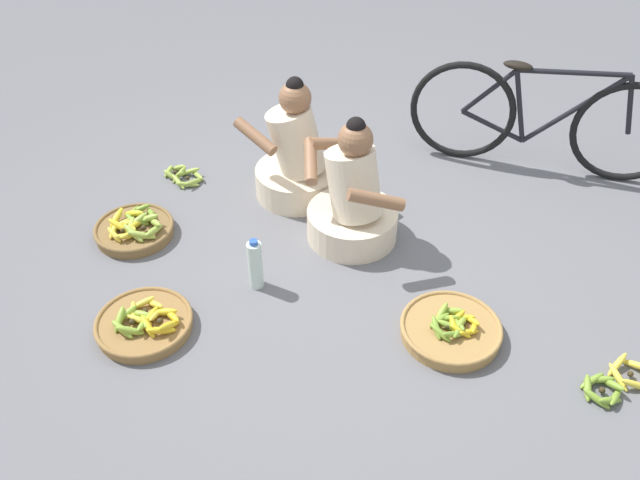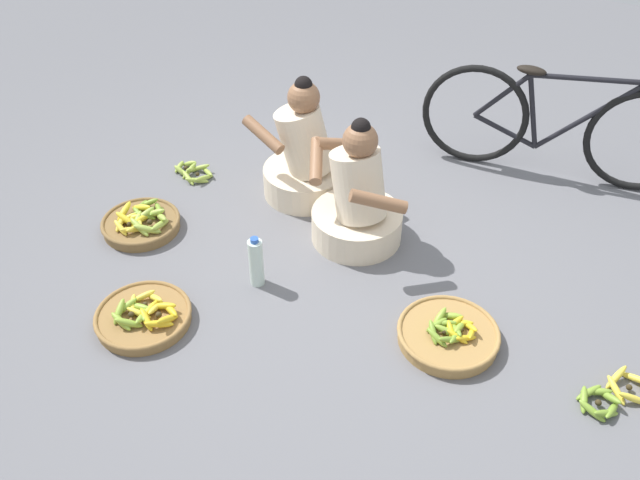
{
  "view_description": "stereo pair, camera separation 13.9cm",
  "coord_description": "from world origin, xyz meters",
  "views": [
    {
      "loc": [
        1.06,
        -2.53,
        2.45
      ],
      "look_at": [
        0.0,
        -0.2,
        0.35
      ],
      "focal_mm": 37.49,
      "sensor_mm": 36.0,
      "label": 1
    },
    {
      "loc": [
        1.19,
        -2.47,
        2.45
      ],
      "look_at": [
        0.0,
        -0.2,
        0.35
      ],
      "focal_mm": 37.49,
      "sensor_mm": 36.0,
      "label": 2
    }
  ],
  "objects": [
    {
      "name": "banana_basket_back_center",
      "position": [
        0.71,
        -0.22,
        0.04
      ],
      "size": [
        0.5,
        0.5,
        0.13
      ],
      "color": "#A87F47",
      "rests_on": "ground"
    },
    {
      "name": "banana_basket_front_center",
      "position": [
        -0.68,
        -0.81,
        0.04
      ],
      "size": [
        0.48,
        0.48,
        0.14
      ],
      "color": "olive",
      "rests_on": "ground"
    },
    {
      "name": "water_bottle",
      "position": [
        -0.33,
        -0.3,
        0.15
      ],
      "size": [
        0.08,
        0.08,
        0.31
      ],
      "color": "silver",
      "rests_on": "ground"
    },
    {
      "name": "vendor_woman_front",
      "position": [
        -0.03,
        0.3,
        0.25
      ],
      "size": [
        0.71,
        0.56,
        0.78
      ],
      "color": "beige",
      "rests_on": "ground"
    },
    {
      "name": "bicycle_leaning",
      "position": [
        0.79,
        1.47,
        0.36
      ],
      "size": [
        1.69,
        0.29,
        0.73
      ],
      "color": "black",
      "rests_on": "ground"
    },
    {
      "name": "banana_basket_near_vendor",
      "position": [
        -1.18,
        -0.22,
        0.05
      ],
      "size": [
        0.46,
        0.46,
        0.14
      ],
      "color": "brown",
      "rests_on": "ground"
    },
    {
      "name": "ground_plane",
      "position": [
        0.0,
        0.0,
        0.0
      ],
      "size": [
        10.0,
        10.0,
        0.0
      ],
      "primitive_type": "plane",
      "color": "slate"
    },
    {
      "name": "loose_bananas_mid_right",
      "position": [
        -1.25,
        0.39,
        0.03
      ],
      "size": [
        0.29,
        0.22,
        0.08
      ],
      "color": "#9EB747",
      "rests_on": "ground"
    },
    {
      "name": "loose_bananas_front_right",
      "position": [
        1.48,
        -0.22,
        0.03
      ],
      "size": [
        0.31,
        0.36,
        0.09
      ],
      "color": "olive",
      "rests_on": "ground"
    },
    {
      "name": "vendor_woman_behind",
      "position": [
        -0.5,
        0.56,
        0.25
      ],
      "size": [
        0.71,
        0.52,
        0.79
      ],
      "color": "beige",
      "rests_on": "ground"
    }
  ]
}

